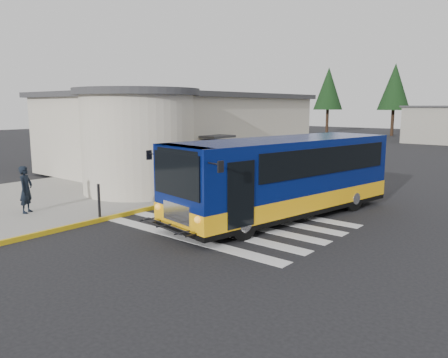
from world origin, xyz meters
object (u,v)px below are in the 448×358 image
Objects in this scene: transit_bus at (283,180)px; bollard at (99,201)px; pedestrian_b at (118,176)px; pedestrian_a at (26,190)px.

bollard is at bearing -124.65° from transit_bus.
bollard is (3.06, -3.16, -0.20)m from pedestrian_b.
pedestrian_a is at bearing -2.80° from pedestrian_b.
pedestrian_a is 3.02m from bollard.
pedestrian_a is 1.46× the size of bollard.
pedestrian_a is 4.54m from pedestrian_b.
pedestrian_b is at bearing 134.08° from bollard.
bollard is at bearing -97.22° from pedestrian_a.
pedestrian_b is 1.33× the size of bollard.
transit_bus is 6.02× the size of pedestrian_a.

